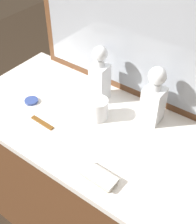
# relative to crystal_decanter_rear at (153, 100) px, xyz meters

# --- Properties ---
(dresser) EXTENTS (1.28, 0.61, 0.93)m
(dresser) POSITION_rel_crystal_decanter_rear_xyz_m (-0.16, -0.17, -0.57)
(dresser) COLOR brown
(dresser) RESTS_ON ground_plane
(dresser_mirror) EXTENTS (1.07, 0.03, 0.69)m
(dresser_mirror) POSITION_rel_crystal_decanter_rear_xyz_m (-0.16, 0.12, 0.24)
(dresser_mirror) COLOR brown
(dresser_mirror) RESTS_ON dresser
(crystal_decanter_rear) EXTENTS (0.08, 0.08, 0.27)m
(crystal_decanter_rear) POSITION_rel_crystal_decanter_rear_xyz_m (0.00, 0.00, 0.00)
(crystal_decanter_rear) COLOR white
(crystal_decanter_rear) RESTS_ON dresser
(crystal_decanter_far_left) EXTENTS (0.07, 0.07, 0.27)m
(crystal_decanter_far_left) POSITION_rel_crystal_decanter_rear_xyz_m (-0.27, -0.01, 0.00)
(crystal_decanter_far_left) COLOR white
(crystal_decanter_far_left) RESTS_ON dresser
(crystal_tumbler_far_right) EXTENTS (0.09, 0.09, 0.09)m
(crystal_tumbler_far_right) POSITION_rel_crystal_decanter_rear_xyz_m (-0.20, -0.12, -0.06)
(crystal_tumbler_far_right) COLOR white
(crystal_tumbler_far_right) RESTS_ON dresser
(silver_brush_right) EXTENTS (0.14, 0.07, 0.02)m
(silver_brush_right) POSITION_rel_crystal_decanter_rear_xyz_m (0.00, -0.39, -0.09)
(silver_brush_right) COLOR #B7A88C
(silver_brush_right) RESTS_ON dresser
(porcelain_dish) EXTENTS (0.06, 0.06, 0.01)m
(porcelain_dish) POSITION_rel_crystal_decanter_rear_xyz_m (-0.51, -0.23, -0.10)
(porcelain_dish) COLOR #33478C
(porcelain_dish) RESTS_ON dresser
(tortoiseshell_comb) EXTENTS (0.13, 0.03, 0.01)m
(tortoiseshell_comb) POSITION_rel_crystal_decanter_rear_xyz_m (-0.37, -0.30, -0.10)
(tortoiseshell_comb) COLOR brown
(tortoiseshell_comb) RESTS_ON dresser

